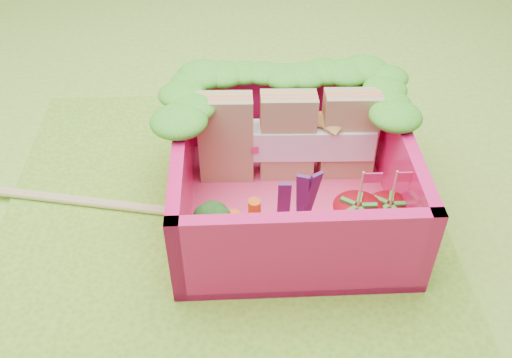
{
  "coord_description": "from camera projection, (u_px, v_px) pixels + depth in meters",
  "views": [
    {
      "loc": [
        0.09,
        -2.44,
        2.41
      ],
      "look_at": [
        0.2,
        0.01,
        0.28
      ],
      "focal_mm": 40.0,
      "sensor_mm": 36.0,
      "label": 1
    }
  ],
  "objects": [
    {
      "name": "placemat",
      "position": [
        223.0,
        214.0,
        3.41
      ],
      "size": [
        2.6,
        2.6,
        0.03
      ],
      "primitive_type": "cube",
      "color": "#6CAD27",
      "rests_on": "ground"
    },
    {
      "name": "strawberry_right",
      "position": [
        387.0,
        220.0,
        3.1
      ],
      "size": [
        0.24,
        0.24,
        0.48
      ],
      "color": "#BA0B2C",
      "rests_on": "bento_floor"
    },
    {
      "name": "strawberry_left",
      "position": [
        355.0,
        224.0,
        3.07
      ],
      "size": [
        0.26,
        0.26,
        0.5
      ],
      "color": "#BA0B2C",
      "rests_on": "bento_floor"
    },
    {
      "name": "bento_floor",
      "position": [
        290.0,
        206.0,
        3.41
      ],
      "size": [
        1.3,
        1.3,
        0.05
      ],
      "primitive_type": "cube",
      "color": "#FF4178",
      "rests_on": "placemat"
    },
    {
      "name": "purple_wedges",
      "position": [
        299.0,
        199.0,
        3.14
      ],
      "size": [
        0.23,
        0.1,
        0.38
      ],
      "color": "#4F1B60",
      "rests_on": "bento_floor"
    },
    {
      "name": "broccoli",
      "position": [
        215.0,
        226.0,
        3.0
      ],
      "size": [
        0.33,
        0.33,
        0.25
      ],
      "color": "#649347",
      "rests_on": "bento_floor"
    },
    {
      "name": "lettuce_ruffle",
      "position": [
        286.0,
        80.0,
        3.38
      ],
      "size": [
        1.43,
        0.76,
        0.11
      ],
      "color": "#24921A",
      "rests_on": "bento_box"
    },
    {
      "name": "carrot_sticks",
      "position": [
        245.0,
        224.0,
        3.09
      ],
      "size": [
        0.18,
        0.13,
        0.26
      ],
      "color": "orange",
      "rests_on": "bento_floor"
    },
    {
      "name": "bento_box",
      "position": [
        291.0,
        175.0,
        3.24
      ],
      "size": [
        1.3,
        1.3,
        0.55
      ],
      "color": "#EE1460",
      "rests_on": "placemat"
    },
    {
      "name": "snap_peas",
      "position": [
        365.0,
        235.0,
        3.16
      ],
      "size": [
        0.64,
        0.59,
        0.05
      ],
      "color": "#6BC23D",
      "rests_on": "bento_floor"
    },
    {
      "name": "ground",
      "position": [
        223.0,
        216.0,
        3.42
      ],
      "size": [
        14.0,
        14.0,
        0.0
      ],
      "primitive_type": "plane",
      "color": "#89B332",
      "rests_on": "ground"
    },
    {
      "name": "chopsticks",
      "position": [
        63.0,
        199.0,
        3.46
      ],
      "size": [
        2.16,
        0.5,
        0.04
      ],
      "color": "#D3C174",
      "rests_on": "placemat"
    },
    {
      "name": "sandwich_stack",
      "position": [
        288.0,
        137.0,
        3.41
      ],
      "size": [
        1.07,
        0.2,
        0.58
      ],
      "color": "tan",
      "rests_on": "bento_floor"
    }
  ]
}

